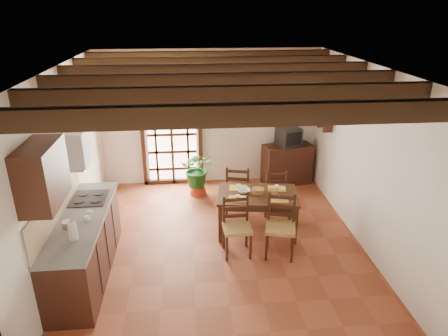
{
  "coord_description": "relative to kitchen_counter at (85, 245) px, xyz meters",
  "views": [
    {
      "loc": [
        -0.45,
        -5.51,
        3.6
      ],
      "look_at": [
        0.1,
        0.4,
        1.15
      ],
      "focal_mm": 32.0,
      "sensor_mm": 36.0,
      "label": 1
    }
  ],
  "objects": [
    {
      "name": "ground_plane",
      "position": [
        1.96,
        0.6,
        -0.47
      ],
      "size": [
        5.0,
        5.0,
        0.0
      ],
      "primitive_type": "plane",
      "color": "brown"
    },
    {
      "name": "room_shell",
      "position": [
        1.96,
        0.6,
        1.34
      ],
      "size": [
        4.52,
        5.02,
        2.81
      ],
      "color": "silver",
      "rests_on": "ground_plane"
    },
    {
      "name": "ceiling_beams",
      "position": [
        1.96,
        0.6,
        2.22
      ],
      "size": [
        4.5,
        4.34,
        0.2
      ],
      "color": "black",
      "rests_on": "room_shell"
    },
    {
      "name": "french_door",
      "position": [
        1.16,
        3.05,
        0.7
      ],
      "size": [
        1.26,
        0.11,
        2.32
      ],
      "color": "white",
      "rests_on": "ground_plane"
    },
    {
      "name": "kitchen_counter",
      "position": [
        0.0,
        0.0,
        0.0
      ],
      "size": [
        0.64,
        2.25,
        1.38
      ],
      "color": "#32180F",
      "rests_on": "ground_plane"
    },
    {
      "name": "upper_cabinet",
      "position": [
        -0.12,
        -0.7,
        1.38
      ],
      "size": [
        0.35,
        0.8,
        0.7
      ],
      "primitive_type": "cube",
      "color": "#32180F",
      "rests_on": "room_shell"
    },
    {
      "name": "range_hood",
      "position": [
        -0.09,
        0.55,
        1.26
      ],
      "size": [
        0.38,
        0.6,
        0.54
      ],
      "color": "white",
      "rests_on": "room_shell"
    },
    {
      "name": "counter_items",
      "position": [
        0.0,
        0.09,
        0.49
      ],
      "size": [
        0.5,
        1.43,
        0.25
      ],
      "color": "black",
      "rests_on": "kitchen_counter"
    },
    {
      "name": "dining_table",
      "position": [
        2.61,
        0.92,
        0.14
      ],
      "size": [
        1.41,
        1.01,
        0.71
      ],
      "rotation": [
        0.0,
        0.0,
        -0.14
      ],
      "color": "#3A2212",
      "rests_on": "ground_plane"
    },
    {
      "name": "chair_near_left",
      "position": [
        2.19,
        0.3,
        -0.19
      ],
      "size": [
        0.43,
        0.41,
        0.91
      ],
      "rotation": [
        0.0,
        0.0,
        0.04
      ],
      "color": "#9E7C43",
      "rests_on": "ground_plane"
    },
    {
      "name": "chair_near_right",
      "position": [
        2.84,
        0.21,
        -0.17
      ],
      "size": [
        0.53,
        0.52,
        0.96
      ],
      "rotation": [
        0.0,
        0.0,
        -0.25
      ],
      "color": "#9E7C43",
      "rests_on": "ground_plane"
    },
    {
      "name": "chair_far_left",
      "position": [
        2.37,
        1.62,
        -0.18
      ],
      "size": [
        0.52,
        0.51,
        0.95
      ],
      "rotation": [
        0.0,
        0.0,
        2.91
      ],
      "color": "#9E7C43",
      "rests_on": "ground_plane"
    },
    {
      "name": "chair_far_right",
      "position": [
        3.02,
        1.53,
        -0.19
      ],
      "size": [
        0.42,
        0.4,
        0.89
      ],
      "rotation": [
        0.0,
        0.0,
        3.16
      ],
      "color": "#9E7C43",
      "rests_on": "ground_plane"
    },
    {
      "name": "table_setting",
      "position": [
        2.61,
        0.92,
        0.22
      ],
      "size": [
        0.95,
        0.63,
        0.09
      ],
      "rotation": [
        0.0,
        0.0,
        -0.14
      ],
      "color": "gold",
      "rests_on": "dining_table"
    },
    {
      "name": "table_bowl",
      "position": [
        2.38,
        0.99,
        0.26
      ],
      "size": [
        0.24,
        0.24,
        0.05
      ],
      "primitive_type": "imported",
      "rotation": [
        0.0,
        0.0,
        0.12
      ],
      "color": "white",
      "rests_on": "dining_table"
    },
    {
      "name": "sideboard",
      "position": [
        3.57,
        2.83,
        -0.04
      ],
      "size": [
        1.08,
        0.65,
        0.86
      ],
      "primitive_type": "cube",
      "rotation": [
        0.0,
        0.0,
        0.2
      ],
      "color": "#32180F",
      "rests_on": "ground_plane"
    },
    {
      "name": "crt_tv",
      "position": [
        3.57,
        2.82,
        0.58
      ],
      "size": [
        0.54,
        0.52,
        0.37
      ],
      "rotation": [
        0.0,
        0.0,
        0.34
      ],
      "color": "black",
      "rests_on": "sideboard"
    },
    {
      "name": "fuse_box",
      "position": [
        3.46,
        3.08,
        1.28
      ],
      "size": [
        0.25,
        0.03,
        0.32
      ],
      "primitive_type": "cube",
      "color": "white",
      "rests_on": "room_shell"
    },
    {
      "name": "plant_pot",
      "position": [
        1.66,
        2.45,
        -0.36
      ],
      "size": [
        0.34,
        0.34,
        0.21
      ],
      "primitive_type": "cone",
      "color": "#9A2D16",
      "rests_on": "ground_plane"
    },
    {
      "name": "potted_plant",
      "position": [
        1.66,
        2.45,
        0.1
      ],
      "size": [
        1.83,
        1.6,
        1.94
      ],
      "primitive_type": "imported",
      "rotation": [
        0.0,
        0.0,
        0.07
      ],
      "color": "#144C19",
      "rests_on": "ground_plane"
    },
    {
      "name": "wall_shelf",
      "position": [
        4.1,
        2.2,
        1.04
      ],
      "size": [
        0.2,
        0.42,
        0.2
      ],
      "color": "#32180F",
      "rests_on": "room_shell"
    },
    {
      "name": "shelf_vase",
      "position": [
        4.1,
        2.2,
        1.18
      ],
      "size": [
        0.15,
        0.15,
        0.15
      ],
      "primitive_type": "imported",
      "color": "#B2BFB2",
      "rests_on": "wall_shelf"
    },
    {
      "name": "shelf_flowers",
      "position": [
        4.1,
        2.2,
        1.38
      ],
      "size": [
        0.14,
        0.14,
        0.36
      ],
      "color": "gold",
      "rests_on": "shelf_vase"
    },
    {
      "name": "framed_picture",
      "position": [
        4.18,
        2.2,
        1.58
      ],
      "size": [
        0.03,
        0.32,
        0.32
      ],
      "color": "brown",
      "rests_on": "room_shell"
    },
    {
      "name": "pendant_lamp",
      "position": [
        2.61,
        1.02,
        1.6
      ],
      "size": [
        0.36,
        0.36,
        0.84
      ],
      "color": "black",
      "rests_on": "room_shell"
    }
  ]
}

